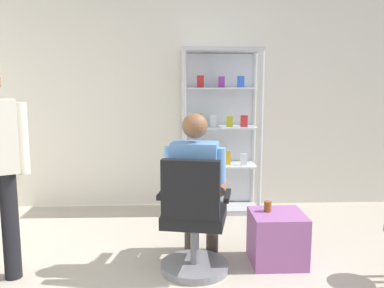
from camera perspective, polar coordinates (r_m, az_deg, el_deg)
back_wall at (r=5.05m, az=-0.91°, el=6.65°), size 6.00×0.10×2.70m
display_cabinet_main at (r=4.87m, az=3.88°, el=1.96°), size 0.90×0.45×1.90m
office_chair at (r=3.34m, az=0.24°, el=-11.29°), size 0.61×0.57×0.96m
seated_shopkeeper at (r=3.40m, az=0.67°, el=-5.30°), size 0.54×0.61×1.29m
storage_crate at (r=3.66m, az=11.65°, el=-12.57°), size 0.44×0.44×0.43m
tea_glass at (r=3.60m, az=10.41°, el=-8.47°), size 0.06×0.06×0.09m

